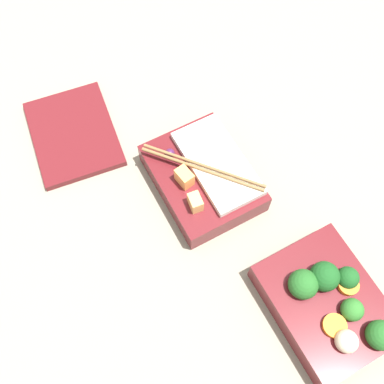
{
  "coord_description": "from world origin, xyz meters",
  "views": [
    {
      "loc": [
        -0.15,
        0.2,
        0.66
      ],
      "look_at": [
        0.11,
        0.06,
        0.04
      ],
      "focal_mm": 42.0,
      "sensor_mm": 36.0,
      "label": 1
    }
  ],
  "objects": [
    {
      "name": "bento_lid",
      "position": [
        0.32,
        0.17,
        0.01
      ],
      "size": [
        0.19,
        0.16,
        0.01
      ],
      "primitive_type": "cube",
      "rotation": [
        0.0,
        0.0,
        -0.13
      ],
      "color": "maroon",
      "rests_on": "ground_plane"
    },
    {
      "name": "bento_tray_rice",
      "position": [
        0.13,
        0.02,
        0.03
      ],
      "size": [
        0.18,
        0.14,
        0.07
      ],
      "color": "maroon",
      "rests_on": "ground_plane"
    },
    {
      "name": "bento_tray_vegetable",
      "position": [
        -0.13,
        -0.03,
        0.03
      ],
      "size": [
        0.18,
        0.14,
        0.07
      ],
      "color": "maroon",
      "rests_on": "ground_plane"
    },
    {
      "name": "ground_plane",
      "position": [
        0.0,
        0.0,
        0.0
      ],
      "size": [
        3.0,
        3.0,
        0.0
      ],
      "primitive_type": "plane",
      "color": "gray"
    }
  ]
}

